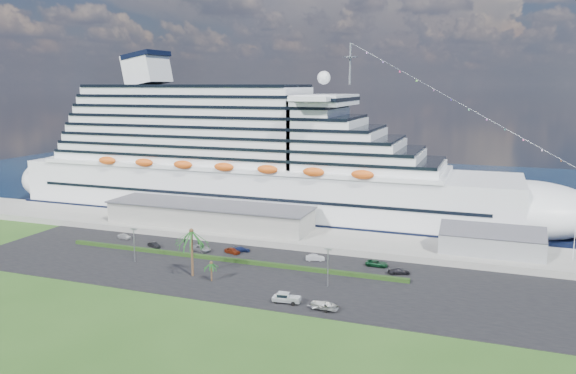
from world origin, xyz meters
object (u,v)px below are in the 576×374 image
at_px(cruise_ship, 253,164).
at_px(pickup_truck, 286,298).
at_px(boat_trailer, 325,305).
at_px(parked_car_3, 242,249).

bearing_deg(cruise_ship, pickup_truck, -61.63).
bearing_deg(pickup_truck, boat_trailer, -7.80).
height_order(parked_car_3, pickup_truck, pickup_truck).
xyz_separation_m(parked_car_3, pickup_truck, (22.51, -28.06, 0.45)).
distance_m(cruise_ship, boat_trailer, 83.41).
distance_m(pickup_truck, boat_trailer, 8.25).
relative_size(cruise_ship, pickup_truck, 33.27).
xyz_separation_m(cruise_ship, boat_trailer, (44.69, -68.72, -15.40)).
distance_m(cruise_ship, parked_car_3, 44.88).
bearing_deg(cruise_ship, parked_car_3, -70.50).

